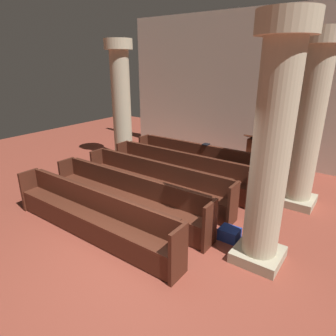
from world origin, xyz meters
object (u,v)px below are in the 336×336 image
at_px(pew_row_3, 127,195).
at_px(hymn_book, 206,144).
at_px(pew_row_1, 178,169).
at_px(pillar_aisle_rear, 272,148).
at_px(pew_row_2, 156,180).
at_px(pew_row_4, 91,213).
at_px(pillar_aisle_side, 309,121).
at_px(lectern, 252,155).
at_px(kneeler_box_blue, 229,234).
at_px(pew_row_0, 197,159).
at_px(pillar_far_side, 121,100).

height_order(pew_row_3, hymn_book, hymn_book).
distance_m(pew_row_1, pillar_aisle_rear, 3.54).
relative_size(pew_row_2, pew_row_4, 1.00).
bearing_deg(pillar_aisle_side, pew_row_2, -148.52).
height_order(pew_row_3, pew_row_4, same).
distance_m(lectern, hymn_book, 1.50).
distance_m(hymn_book, kneeler_box_blue, 3.37).
bearing_deg(pew_row_0, lectern, 49.33).
distance_m(pew_row_0, pew_row_3, 2.85).
bearing_deg(lectern, pew_row_4, -102.17).
xyz_separation_m(pew_row_2, pew_row_4, (0.00, -1.90, 0.00)).
xyz_separation_m(pew_row_2, pillar_aisle_rear, (2.74, -0.78, 1.44)).
bearing_deg(kneeler_box_blue, hymn_book, 126.88).
bearing_deg(hymn_book, pillar_aisle_rear, -48.00).
bearing_deg(pew_row_4, kneeler_box_blue, 33.04).
relative_size(pew_row_2, pillar_far_side, 1.07).
xyz_separation_m(pillar_far_side, pillar_aisle_rear, (5.42, -2.53, 0.00)).
bearing_deg(pillar_far_side, kneeler_box_blue, -25.32).
xyz_separation_m(pew_row_0, pillar_aisle_side, (2.74, -0.23, 1.44)).
relative_size(pew_row_0, kneeler_box_blue, 11.07).
bearing_deg(pew_row_4, pillar_far_side, 126.39).
distance_m(pew_row_2, pillar_aisle_rear, 3.19).
xyz_separation_m(pew_row_1, pillar_aisle_side, (2.74, 0.72, 1.44)).
bearing_deg(pew_row_1, kneeler_box_blue, -35.02).
relative_size(pew_row_1, kneeler_box_blue, 11.07).
distance_m(pew_row_3, pillar_far_side, 4.07).
relative_size(pillar_far_side, lectern, 3.38).
relative_size(pew_row_1, pillar_far_side, 1.07).
relative_size(pew_row_3, pillar_far_side, 1.07).
bearing_deg(pew_row_4, pew_row_3, 90.00).
distance_m(pillar_aisle_side, hymn_book, 2.82).
bearing_deg(lectern, pew_row_1, -116.20).
height_order(pew_row_4, pillar_far_side, pillar_far_side).
relative_size(pillar_aisle_side, pillar_far_side, 1.00).
relative_size(pillar_aisle_side, lectern, 3.38).
relative_size(hymn_book, kneeler_box_blue, 0.54).
xyz_separation_m(pillar_far_side, lectern, (3.78, 1.44, -1.45)).
xyz_separation_m(pew_row_3, lectern, (1.10, 4.13, -0.01)).
relative_size(pew_row_1, lectern, 3.62).
bearing_deg(lectern, pillar_far_side, -159.19).
height_order(pillar_aisle_side, lectern, pillar_aisle_side).
bearing_deg(pillar_far_side, pew_row_0, 3.45).
distance_m(pew_row_2, pillar_aisle_side, 3.52).
bearing_deg(pew_row_0, pillar_far_side, -176.55).
bearing_deg(hymn_book, pew_row_0, -127.93).
distance_m(pew_row_4, lectern, 5.20).
xyz_separation_m(pew_row_4, pillar_far_side, (-2.69, 3.64, 1.44)).
xyz_separation_m(pew_row_0, pillar_aisle_rear, (2.74, -2.69, 1.44)).
xyz_separation_m(pillar_aisle_rear, kneeler_box_blue, (-0.62, 0.26, -1.79)).
xyz_separation_m(lectern, hymn_book, (-0.95, -1.09, 0.43)).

